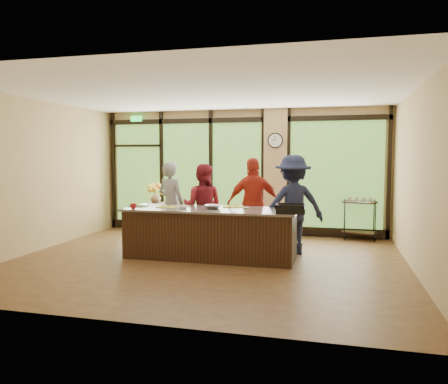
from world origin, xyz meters
The scene contains 25 objects.
floor centered at (0.00, 0.00, 0.00)m, with size 7.00×7.00×0.00m, color #4E2E1B.
ceiling centered at (0.00, 0.00, 3.00)m, with size 7.00×7.00×0.00m, color white.
back_wall centered at (0.00, 3.00, 1.50)m, with size 7.00×7.00×0.00m, color tan.
left_wall centered at (-3.50, 0.00, 1.50)m, with size 6.00×6.00×0.00m, color tan.
right_wall centered at (3.50, 0.00, 1.50)m, with size 6.00×6.00×0.00m, color tan.
window_wall centered at (0.16, 2.95, 1.39)m, with size 6.90×0.12×3.00m.
island_base centered at (0.00, 0.30, 0.44)m, with size 3.10×1.00×0.88m, color #331A11.
countertop centered at (0.00, 0.30, 0.90)m, with size 3.20×1.10×0.04m, color slate.
wall_clock centered at (0.85, 2.87, 2.25)m, with size 0.36×0.04×0.36m.
cook_left centered at (-1.07, 1.07, 0.89)m, with size 0.65×0.42×1.77m, color gray.
cook_midleft centered at (-0.38, 1.05, 0.86)m, with size 0.84×0.65×1.73m, color maroon.
cook_midright centered at (0.66, 1.16, 0.93)m, with size 1.09×0.45×1.86m, color #AD2B1A.
cook_right centered at (1.45, 1.01, 0.95)m, with size 1.23×0.71×1.91m, color #1A1E39.
roasting_pan centered at (1.50, 0.01, 0.96)m, with size 0.48×0.38×0.09m, color black.
mixing_bowl centered at (0.06, 0.26, 0.96)m, with size 0.31×0.31×0.08m, color silver.
cutting_board_left centered at (-1.44, 0.30, 0.93)m, with size 0.35×0.27×0.01m, color #358E33.
cutting_board_center centered at (-0.86, 0.30, 0.93)m, with size 0.37×0.28×0.01m, color gold.
cutting_board_right centered at (0.34, 0.67, 0.93)m, with size 0.39×0.29×0.01m, color gold.
prep_bowl_near centered at (-0.51, 0.21, 0.94)m, with size 0.14×0.14×0.04m, color silver.
prep_bowl_mid centered at (-0.47, 0.12, 0.94)m, with size 0.14×0.14×0.04m, color silver.
prep_bowl_far centered at (0.65, 0.43, 0.93)m, with size 0.12×0.12×0.03m, color silver.
red_ramekin centered at (-1.37, -0.07, 0.97)m, with size 0.12×0.12×0.09m, color #A8101C.
flower_stand centered at (-2.00, 2.42, 0.38)m, with size 0.38×0.38×0.75m, color #331A11.
flower_vase centered at (-2.00, 2.42, 0.89)m, with size 0.27×0.27×0.28m, color #92774F.
bar_cart centered at (2.78, 2.75, 0.58)m, with size 0.80×0.60×0.97m.
Camera 1 is at (2.21, -7.40, 1.90)m, focal length 35.00 mm.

